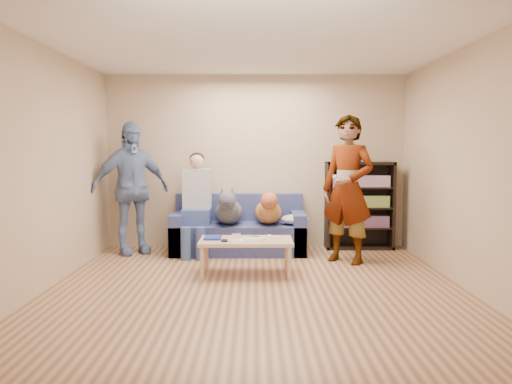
{
  "coord_description": "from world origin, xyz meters",
  "views": [
    {
      "loc": [
        -0.01,
        -5.08,
        1.5
      ],
      "look_at": [
        0.0,
        1.2,
        0.95
      ],
      "focal_mm": 35.0,
      "sensor_mm": 36.0,
      "label": 1
    }
  ],
  "objects_px": {
    "sofa": "(239,232)",
    "coffee_table": "(246,243)",
    "bookshelf": "(359,203)",
    "camera_silver": "(236,236)",
    "dog_tan": "(268,210)",
    "person_seated": "(196,200)",
    "dog_gray": "(229,210)",
    "person_standing_left": "(131,188)",
    "notebook_blue": "(213,238)",
    "person_standing_right": "(348,189)"
  },
  "relations": [
    {
      "from": "notebook_blue",
      "to": "person_standing_right",
      "type": "bearing_deg",
      "value": 18.44
    },
    {
      "from": "notebook_blue",
      "to": "dog_tan",
      "type": "xyz_separation_m",
      "value": [
        0.7,
        1.13,
        0.19
      ]
    },
    {
      "from": "notebook_blue",
      "to": "person_seated",
      "type": "relative_size",
      "value": 0.18
    },
    {
      "from": "person_seated",
      "to": "bookshelf",
      "type": "xyz_separation_m",
      "value": [
        2.4,
        0.36,
        -0.09
      ]
    },
    {
      "from": "person_seated",
      "to": "coffee_table",
      "type": "height_order",
      "value": "person_seated"
    },
    {
      "from": "coffee_table",
      "to": "dog_tan",
      "type": "bearing_deg",
      "value": 75.86
    },
    {
      "from": "person_standing_right",
      "to": "coffee_table",
      "type": "bearing_deg",
      "value": -117.62
    },
    {
      "from": "person_standing_left",
      "to": "dog_tan",
      "type": "distance_m",
      "value": 1.98
    },
    {
      "from": "person_standing_left",
      "to": "dog_gray",
      "type": "distance_m",
      "value": 1.43
    },
    {
      "from": "dog_tan",
      "to": "coffee_table",
      "type": "bearing_deg",
      "value": -104.14
    },
    {
      "from": "dog_gray",
      "to": "person_seated",
      "type": "bearing_deg",
      "value": 174.74
    },
    {
      "from": "person_standing_right",
      "to": "dog_tan",
      "type": "relative_size",
      "value": 1.68
    },
    {
      "from": "camera_silver",
      "to": "sofa",
      "type": "xyz_separation_m",
      "value": [
        -0.01,
        1.2,
        -0.16
      ]
    },
    {
      "from": "notebook_blue",
      "to": "bookshelf",
      "type": "distance_m",
      "value": 2.57
    },
    {
      "from": "dog_gray",
      "to": "dog_tan",
      "type": "xyz_separation_m",
      "value": [
        0.56,
        0.04,
        -0.01
      ]
    },
    {
      "from": "person_seated",
      "to": "dog_gray",
      "type": "height_order",
      "value": "person_seated"
    },
    {
      "from": "person_standing_left",
      "to": "dog_gray",
      "type": "xyz_separation_m",
      "value": [
        1.39,
        -0.05,
        -0.31
      ]
    },
    {
      "from": "notebook_blue",
      "to": "person_seated",
      "type": "distance_m",
      "value": 1.23
    },
    {
      "from": "dog_tan",
      "to": "bookshelf",
      "type": "relative_size",
      "value": 0.88
    },
    {
      "from": "person_standing_left",
      "to": "dog_tan",
      "type": "bearing_deg",
      "value": -32.24
    },
    {
      "from": "dog_tan",
      "to": "bookshelf",
      "type": "distance_m",
      "value": 1.42
    },
    {
      "from": "sofa",
      "to": "dog_gray",
      "type": "bearing_deg",
      "value": -128.82
    },
    {
      "from": "person_standing_right",
      "to": "bookshelf",
      "type": "relative_size",
      "value": 1.49
    },
    {
      "from": "person_standing_right",
      "to": "camera_silver",
      "type": "distance_m",
      "value": 1.61
    },
    {
      "from": "person_standing_right",
      "to": "bookshelf",
      "type": "xyz_separation_m",
      "value": [
        0.35,
        0.93,
        -0.29
      ]
    },
    {
      "from": "person_standing_left",
      "to": "notebook_blue",
      "type": "bearing_deg",
      "value": -74.17
    },
    {
      "from": "notebook_blue",
      "to": "dog_gray",
      "type": "bearing_deg",
      "value": 83.07
    },
    {
      "from": "sofa",
      "to": "coffee_table",
      "type": "bearing_deg",
      "value": -84.34
    },
    {
      "from": "person_standing_right",
      "to": "dog_gray",
      "type": "distance_m",
      "value": 1.71
    },
    {
      "from": "camera_silver",
      "to": "coffee_table",
      "type": "relative_size",
      "value": 0.1
    },
    {
      "from": "sofa",
      "to": "bookshelf",
      "type": "relative_size",
      "value": 1.46
    },
    {
      "from": "sofa",
      "to": "bookshelf",
      "type": "xyz_separation_m",
      "value": [
        1.8,
        0.23,
        0.4
      ]
    },
    {
      "from": "camera_silver",
      "to": "sofa",
      "type": "distance_m",
      "value": 1.21
    },
    {
      "from": "person_seated",
      "to": "dog_tan",
      "type": "distance_m",
      "value": 1.04
    },
    {
      "from": "dog_gray",
      "to": "sofa",
      "type": "bearing_deg",
      "value": 51.18
    },
    {
      "from": "notebook_blue",
      "to": "bookshelf",
      "type": "height_order",
      "value": "bookshelf"
    },
    {
      "from": "dog_gray",
      "to": "coffee_table",
      "type": "height_order",
      "value": "dog_gray"
    },
    {
      "from": "person_standing_right",
      "to": "camera_silver",
      "type": "xyz_separation_m",
      "value": [
        -1.44,
        -0.5,
        -0.52
      ]
    },
    {
      "from": "dog_gray",
      "to": "dog_tan",
      "type": "height_order",
      "value": "dog_gray"
    },
    {
      "from": "person_standing_left",
      "to": "coffee_table",
      "type": "height_order",
      "value": "person_standing_left"
    },
    {
      "from": "person_standing_left",
      "to": "bookshelf",
      "type": "relative_size",
      "value": 1.44
    },
    {
      "from": "coffee_table",
      "to": "camera_silver",
      "type": "bearing_deg",
      "value": 135.0
    },
    {
      "from": "person_standing_left",
      "to": "dog_tan",
      "type": "xyz_separation_m",
      "value": [
        1.96,
        -0.02,
        -0.32
      ]
    },
    {
      "from": "sofa",
      "to": "dog_tan",
      "type": "height_order",
      "value": "dog_tan"
    },
    {
      "from": "dog_tan",
      "to": "person_standing_right",
      "type": "bearing_deg",
      "value": -28.73
    },
    {
      "from": "bookshelf",
      "to": "person_standing_left",
      "type": "bearing_deg",
      "value": -173.96
    },
    {
      "from": "person_standing_right",
      "to": "dog_gray",
      "type": "bearing_deg",
      "value": -161.2
    },
    {
      "from": "notebook_blue",
      "to": "sofa",
      "type": "relative_size",
      "value": 0.14
    },
    {
      "from": "person_seated",
      "to": "camera_silver",
      "type": "bearing_deg",
      "value": -60.43
    },
    {
      "from": "sofa",
      "to": "coffee_table",
      "type": "distance_m",
      "value": 1.33
    }
  ]
}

